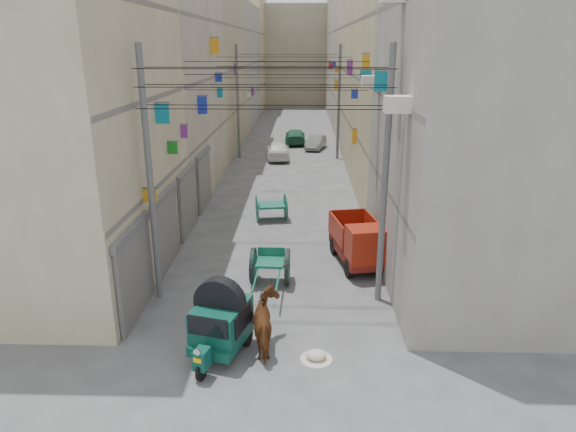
{
  "coord_description": "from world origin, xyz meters",
  "views": [
    {
      "loc": [
        1.11,
        -9.19,
        7.92
      ],
      "look_at": [
        0.64,
        6.5,
        2.68
      ],
      "focal_mm": 32.0,
      "sensor_mm": 36.0,
      "label": 1
    }
  ],
  "objects_px": {
    "auto_rickshaw": "(221,321)",
    "distant_car_white": "(278,150)",
    "second_cart": "(271,207)",
    "feed_sack": "(316,355)",
    "tonga_cart": "(270,266)",
    "distant_car_grey": "(316,142)",
    "horse": "(268,324)",
    "distant_car_green": "(295,136)",
    "mini_truck": "(361,246)"
  },
  "relations": [
    {
      "from": "horse",
      "to": "distant_car_white",
      "type": "bearing_deg",
      "value": -97.56
    },
    {
      "from": "auto_rickshaw",
      "to": "horse",
      "type": "bearing_deg",
      "value": 25.98
    },
    {
      "from": "mini_truck",
      "to": "distant_car_grey",
      "type": "height_order",
      "value": "mini_truck"
    },
    {
      "from": "auto_rickshaw",
      "to": "distant_car_white",
      "type": "relative_size",
      "value": 0.63
    },
    {
      "from": "distant_car_green",
      "to": "distant_car_grey",
      "type": "bearing_deg",
      "value": 124.23
    },
    {
      "from": "horse",
      "to": "feed_sack",
      "type": "bearing_deg",
      "value": 150.44
    },
    {
      "from": "horse",
      "to": "distant_car_green",
      "type": "bearing_deg",
      "value": -100.05
    },
    {
      "from": "second_cart",
      "to": "horse",
      "type": "height_order",
      "value": "horse"
    },
    {
      "from": "auto_rickshaw",
      "to": "distant_car_grey",
      "type": "height_order",
      "value": "auto_rickshaw"
    },
    {
      "from": "tonga_cart",
      "to": "distant_car_grey",
      "type": "relative_size",
      "value": 0.88
    },
    {
      "from": "feed_sack",
      "to": "distant_car_grey",
      "type": "height_order",
      "value": "distant_car_grey"
    },
    {
      "from": "distant_car_green",
      "to": "distant_car_white",
      "type": "bearing_deg",
      "value": 79.28
    },
    {
      "from": "tonga_cart",
      "to": "distant_car_white",
      "type": "xyz_separation_m",
      "value": [
        -0.71,
        20.6,
        0.0
      ]
    },
    {
      "from": "mini_truck",
      "to": "distant_car_green",
      "type": "xyz_separation_m",
      "value": [
        -2.87,
        25.49,
        -0.3
      ]
    },
    {
      "from": "distant_car_white",
      "to": "distant_car_green",
      "type": "height_order",
      "value": "distant_car_white"
    },
    {
      "from": "second_cart",
      "to": "feed_sack",
      "type": "xyz_separation_m",
      "value": [
        1.88,
        -11.37,
        -0.54
      ]
    },
    {
      "from": "tonga_cart",
      "to": "distant_car_green",
      "type": "height_order",
      "value": "tonga_cart"
    },
    {
      "from": "horse",
      "to": "mini_truck",
      "type": "bearing_deg",
      "value": -128.83
    },
    {
      "from": "mini_truck",
      "to": "horse",
      "type": "bearing_deg",
      "value": -130.15
    },
    {
      "from": "distant_car_green",
      "to": "horse",
      "type": "bearing_deg",
      "value": 88.96
    },
    {
      "from": "auto_rickshaw",
      "to": "horse",
      "type": "height_order",
      "value": "auto_rickshaw"
    },
    {
      "from": "auto_rickshaw",
      "to": "distant_car_green",
      "type": "height_order",
      "value": "auto_rickshaw"
    },
    {
      "from": "auto_rickshaw",
      "to": "tonga_cart",
      "type": "height_order",
      "value": "auto_rickshaw"
    },
    {
      "from": "feed_sack",
      "to": "horse",
      "type": "relative_size",
      "value": 0.29
    },
    {
      "from": "tonga_cart",
      "to": "distant_car_grey",
      "type": "xyz_separation_m",
      "value": [
        2.09,
        24.48,
        -0.13
      ]
    },
    {
      "from": "tonga_cart",
      "to": "mini_truck",
      "type": "bearing_deg",
      "value": 24.94
    },
    {
      "from": "auto_rickshaw",
      "to": "distant_car_white",
      "type": "xyz_separation_m",
      "value": [
        0.33,
        24.92,
        -0.32
      ]
    },
    {
      "from": "second_cart",
      "to": "distant_car_white",
      "type": "height_order",
      "value": "distant_car_white"
    },
    {
      "from": "mini_truck",
      "to": "auto_rickshaw",
      "type": "bearing_deg",
      "value": -138.0
    },
    {
      "from": "feed_sack",
      "to": "tonga_cart",
      "type": "bearing_deg",
      "value": 108.28
    },
    {
      "from": "mini_truck",
      "to": "second_cart",
      "type": "xyz_separation_m",
      "value": [
        -3.64,
        5.41,
        -0.22
      ]
    },
    {
      "from": "feed_sack",
      "to": "horse",
      "type": "bearing_deg",
      "value": 160.14
    },
    {
      "from": "tonga_cart",
      "to": "distant_car_grey",
      "type": "bearing_deg",
      "value": 86.76
    },
    {
      "from": "mini_truck",
      "to": "distant_car_white",
      "type": "distance_m",
      "value": 19.6
    },
    {
      "from": "distant_car_green",
      "to": "tonga_cart",
      "type": "bearing_deg",
      "value": 88.45
    },
    {
      "from": "mini_truck",
      "to": "distant_car_white",
      "type": "bearing_deg",
      "value": 90.7
    },
    {
      "from": "distant_car_grey",
      "to": "distant_car_green",
      "type": "relative_size",
      "value": 0.8
    },
    {
      "from": "feed_sack",
      "to": "horse",
      "type": "xyz_separation_m",
      "value": [
        -1.29,
        0.47,
        0.64
      ]
    },
    {
      "from": "tonga_cart",
      "to": "mini_truck",
      "type": "xyz_separation_m",
      "value": [
        3.27,
        1.41,
        0.22
      ]
    },
    {
      "from": "mini_truck",
      "to": "feed_sack",
      "type": "distance_m",
      "value": 6.26
    },
    {
      "from": "horse",
      "to": "distant_car_green",
      "type": "xyz_separation_m",
      "value": [
        0.19,
        30.98,
        -0.18
      ]
    },
    {
      "from": "distant_car_green",
      "to": "second_cart",
      "type": "bearing_deg",
      "value": 87.11
    },
    {
      "from": "auto_rickshaw",
      "to": "distant_car_grey",
      "type": "bearing_deg",
      "value": 99.07
    },
    {
      "from": "mini_truck",
      "to": "distant_car_green",
      "type": "bearing_deg",
      "value": 85.4
    },
    {
      "from": "second_cart",
      "to": "distant_car_grey",
      "type": "height_order",
      "value": "second_cart"
    },
    {
      "from": "tonga_cart",
      "to": "auto_rickshaw",
      "type": "bearing_deg",
      "value": -101.92
    },
    {
      "from": "second_cart",
      "to": "feed_sack",
      "type": "height_order",
      "value": "second_cart"
    },
    {
      "from": "auto_rickshaw",
      "to": "mini_truck",
      "type": "relative_size",
      "value": 0.7
    },
    {
      "from": "distant_car_grey",
      "to": "distant_car_green",
      "type": "height_order",
      "value": "distant_car_green"
    },
    {
      "from": "feed_sack",
      "to": "distant_car_white",
      "type": "relative_size",
      "value": 0.14
    }
  ]
}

